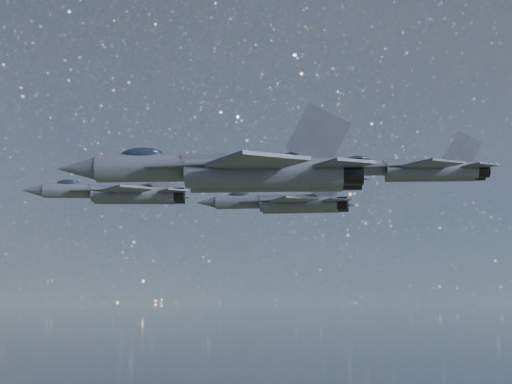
# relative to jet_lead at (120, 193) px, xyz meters

# --- Properties ---
(jet_lead) EXTENTS (15.13, 10.49, 3.80)m
(jet_lead) POSITION_rel_jet_lead_xyz_m (0.00, 0.00, 0.00)
(jet_lead) COLOR #393C48
(jet_left) EXTENTS (15.10, 10.71, 3.84)m
(jet_left) POSITION_rel_jet_lead_xyz_m (14.14, 7.14, -0.27)
(jet_left) COLOR #393C48
(jet_right) EXTENTS (17.79, 12.60, 4.52)m
(jet_right) POSITION_rel_jet_lead_xyz_m (14.45, -26.53, -2.39)
(jet_right) COLOR #393C48
(jet_slot) EXTENTS (15.72, 11.12, 3.99)m
(jet_slot) POSITION_rel_jet_lead_xyz_m (25.73, 0.02, 1.61)
(jet_slot) COLOR #393C48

